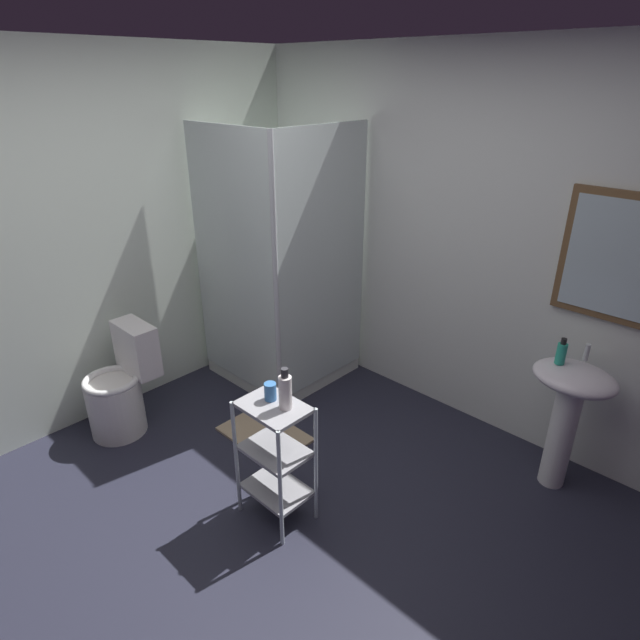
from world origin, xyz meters
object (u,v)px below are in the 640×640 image
at_px(pedestal_sink, 569,403).
at_px(rinse_cup, 270,392).
at_px(storage_cart, 275,452).
at_px(hand_soap_bottle, 561,353).
at_px(shower_stall, 282,327).
at_px(lotion_bottle_white, 285,391).
at_px(bath_mat, 265,434).
at_px(toilet, 121,390).

xyz_separation_m(pedestal_sink, rinse_cup, (-1.08, -1.32, 0.21)).
height_order(storage_cart, hand_soap_bottle, hand_soap_bottle).
xyz_separation_m(shower_stall, pedestal_sink, (2.11, 0.30, 0.12)).
bearing_deg(shower_stall, lotion_bottle_white, -41.45).
relative_size(shower_stall, bath_mat, 3.33).
height_order(storage_cart, bath_mat, storage_cart).
relative_size(hand_soap_bottle, bath_mat, 0.26).
relative_size(storage_cart, lotion_bottle_white, 3.18).
bearing_deg(storage_cart, hand_soap_bottle, 54.87).
height_order(storage_cart, lotion_bottle_white, lotion_bottle_white).
bearing_deg(hand_soap_bottle, toilet, -146.63).
bearing_deg(pedestal_sink, bath_mat, -150.38).
relative_size(toilet, rinse_cup, 7.84).
distance_m(rinse_cup, bath_mat, 1.03).
bearing_deg(shower_stall, toilet, -103.38).
height_order(pedestal_sink, toilet, pedestal_sink).
relative_size(shower_stall, rinse_cup, 20.63).
distance_m(shower_stall, rinse_cup, 1.48).
xyz_separation_m(pedestal_sink, lotion_bottle_white, (-0.96, -1.32, 0.26)).
xyz_separation_m(pedestal_sink, hand_soap_bottle, (-0.09, -0.02, 0.30)).
height_order(pedestal_sink, rinse_cup, rinse_cup).
distance_m(lotion_bottle_white, rinse_cup, 0.13).
height_order(storage_cart, rinse_cup, rinse_cup).
bearing_deg(shower_stall, rinse_cup, -44.52).
bearing_deg(storage_cart, pedestal_sink, 52.67).
distance_m(pedestal_sink, lotion_bottle_white, 1.65).
bearing_deg(bath_mat, toilet, -141.59).
distance_m(hand_soap_bottle, lotion_bottle_white, 1.56).
height_order(shower_stall, storage_cart, shower_stall).
relative_size(shower_stall, toilet, 2.63).
bearing_deg(shower_stall, hand_soap_bottle, 8.03).
bearing_deg(lotion_bottle_white, storage_cart, -153.67).
bearing_deg(storage_cart, bath_mat, 145.12).
xyz_separation_m(shower_stall, rinse_cup, (1.03, -1.01, 0.32)).
relative_size(shower_stall, pedestal_sink, 2.47).
distance_m(toilet, hand_soap_bottle, 2.83).
bearing_deg(rinse_cup, storage_cart, -29.05).
relative_size(toilet, storage_cart, 1.03).
relative_size(toilet, hand_soap_bottle, 4.86).
bearing_deg(pedestal_sink, storage_cart, -127.33).
distance_m(pedestal_sink, bath_mat, 1.96).
bearing_deg(storage_cart, shower_stall, 136.09).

